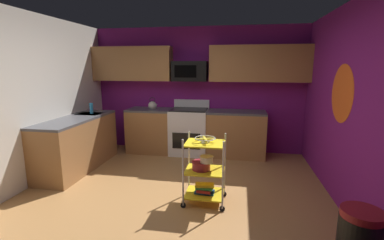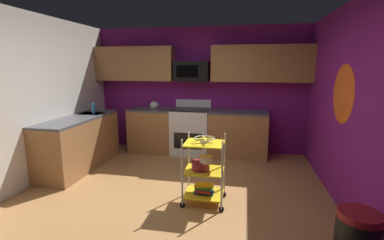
{
  "view_description": "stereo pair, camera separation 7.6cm",
  "coord_description": "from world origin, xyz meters",
  "views": [
    {
      "loc": [
        0.89,
        -3.31,
        1.8
      ],
      "look_at": [
        0.23,
        0.42,
        1.05
      ],
      "focal_mm": 25.47,
      "sensor_mm": 36.0,
      "label": 1
    },
    {
      "loc": [
        0.96,
        -3.3,
        1.8
      ],
      "look_at": [
        0.23,
        0.42,
        1.05
      ],
      "focal_mm": 25.47,
      "sensor_mm": 36.0,
      "label": 2
    }
  ],
  "objects": [
    {
      "name": "floor",
      "position": [
        0.0,
        0.0,
        -0.02
      ],
      "size": [
        4.4,
        4.8,
        0.04
      ],
      "primitive_type": "cube",
      "color": "#A87542",
      "rests_on": "ground"
    },
    {
      "name": "wall_back",
      "position": [
        0.0,
        2.43,
        1.3
      ],
      "size": [
        4.52,
        0.06,
        2.6
      ],
      "primitive_type": "cube",
      "color": "#751970",
      "rests_on": "ground"
    },
    {
      "name": "wall_left",
      "position": [
        -2.23,
        0.0,
        1.3
      ],
      "size": [
        0.06,
        4.8,
        2.6
      ],
      "primitive_type": "cube",
      "color": "silver",
      "rests_on": "ground"
    },
    {
      "name": "wall_right",
      "position": [
        2.23,
        0.0,
        1.3
      ],
      "size": [
        0.06,
        4.8,
        2.6
      ],
      "primitive_type": "cube",
      "color": "#751970",
      "rests_on": "ground"
    },
    {
      "name": "wall_flower_decal",
      "position": [
        2.2,
        0.5,
        1.45
      ],
      "size": [
        0.0,
        0.77,
        0.77
      ],
      "primitive_type": "cylinder",
      "rotation": [
        0.0,
        1.57,
        0.0
      ],
      "color": "#E5591E"
    },
    {
      "name": "counter_run",
      "position": [
        -0.75,
        1.64,
        0.46
      ],
      "size": [
        3.62,
        2.39,
        0.92
      ],
      "color": "#9E6B3D",
      "rests_on": "ground"
    },
    {
      "name": "oven_range",
      "position": [
        -0.12,
        2.1,
        0.48
      ],
      "size": [
        0.76,
        0.65,
        1.1
      ],
      "color": "white",
      "rests_on": "ground"
    },
    {
      "name": "upper_cabinets",
      "position": [
        0.03,
        2.23,
        1.85
      ],
      "size": [
        4.4,
        0.33,
        0.7
      ],
      "color": "#9E6B3D"
    },
    {
      "name": "microwave",
      "position": [
        -0.12,
        2.21,
        1.7
      ],
      "size": [
        0.7,
        0.39,
        0.4
      ],
      "color": "black"
    },
    {
      "name": "rolling_cart",
      "position": [
        0.47,
        0.06,
        0.45
      ],
      "size": [
        0.57,
        0.43,
        0.91
      ],
      "color": "silver",
      "rests_on": "ground"
    },
    {
      "name": "fruit_bowl",
      "position": [
        0.47,
        0.06,
        0.88
      ],
      "size": [
        0.27,
        0.27,
        0.07
      ],
      "color": "silver",
      "rests_on": "rolling_cart"
    },
    {
      "name": "mixing_bowl_large",
      "position": [
        0.42,
        0.06,
        0.52
      ],
      "size": [
        0.25,
        0.25,
        0.11
      ],
      "color": "maroon",
      "rests_on": "rolling_cart"
    },
    {
      "name": "mixing_bowl_small",
      "position": [
        0.49,
        0.03,
        0.62
      ],
      "size": [
        0.18,
        0.18,
        0.08
      ],
      "color": "silver",
      "rests_on": "rolling_cart"
    },
    {
      "name": "book_stack",
      "position": [
        0.47,
        0.06,
        0.19
      ],
      "size": [
        0.26,
        0.2,
        0.13
      ],
      "color": "#1E4C8C",
      "rests_on": "rolling_cart"
    },
    {
      "name": "kettle",
      "position": [
        -0.9,
        2.1,
        1.0
      ],
      "size": [
        0.21,
        0.18,
        0.26
      ],
      "color": "beige",
      "rests_on": "counter_run"
    },
    {
      "name": "dish_soap_bottle",
      "position": [
        -1.86,
        1.35,
        1.02
      ],
      "size": [
        0.06,
        0.06,
        0.2
      ],
      "primitive_type": "cylinder",
      "color": "#2D8CBF",
      "rests_on": "counter_run"
    }
  ]
}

